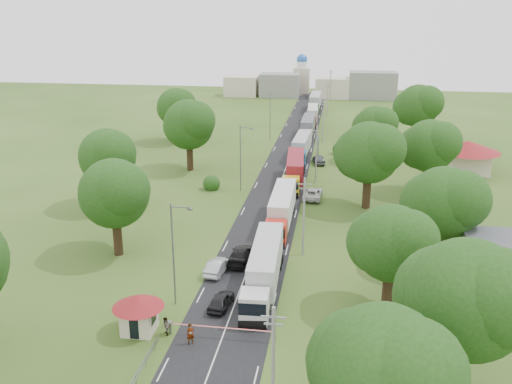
% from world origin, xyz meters
% --- Properties ---
extents(ground, '(260.00, 260.00, 0.00)m').
position_xyz_m(ground, '(0.00, 0.00, 0.00)').
color(ground, '#2D4717').
rests_on(ground, ground).
extents(road, '(8.00, 200.00, 0.04)m').
position_xyz_m(road, '(0.00, 20.00, 0.00)').
color(road, black).
rests_on(road, ground).
extents(boom_barrier, '(9.22, 0.35, 1.18)m').
position_xyz_m(boom_barrier, '(-1.36, -25.00, 0.89)').
color(boom_barrier, slate).
rests_on(boom_barrier, ground).
extents(guard_booth, '(4.40, 4.40, 3.45)m').
position_xyz_m(guard_booth, '(-7.20, -25.00, 2.16)').
color(guard_booth, beige).
rests_on(guard_booth, ground).
extents(info_sign, '(0.12, 3.10, 4.10)m').
position_xyz_m(info_sign, '(5.20, 35.00, 3.00)').
color(info_sign, slate).
rests_on(info_sign, ground).
extents(pole_0, '(1.60, 0.24, 9.00)m').
position_xyz_m(pole_0, '(5.50, -35.00, 4.68)').
color(pole_0, gray).
rests_on(pole_0, ground).
extents(pole_1, '(1.60, 0.24, 9.00)m').
position_xyz_m(pole_1, '(5.50, -7.00, 4.68)').
color(pole_1, gray).
rests_on(pole_1, ground).
extents(pole_2, '(1.60, 0.24, 9.00)m').
position_xyz_m(pole_2, '(5.50, 21.00, 4.68)').
color(pole_2, gray).
rests_on(pole_2, ground).
extents(pole_3, '(1.60, 0.24, 9.00)m').
position_xyz_m(pole_3, '(5.50, 49.00, 4.68)').
color(pole_3, gray).
rests_on(pole_3, ground).
extents(pole_4, '(1.60, 0.24, 9.00)m').
position_xyz_m(pole_4, '(5.50, 77.00, 4.68)').
color(pole_4, gray).
rests_on(pole_4, ground).
extents(pole_5, '(1.60, 0.24, 9.00)m').
position_xyz_m(pole_5, '(5.50, 105.00, 4.68)').
color(pole_5, gray).
rests_on(pole_5, ground).
extents(lamp_0, '(2.03, 0.22, 10.00)m').
position_xyz_m(lamp_0, '(-5.35, -20.00, 5.55)').
color(lamp_0, slate).
rests_on(lamp_0, ground).
extents(lamp_1, '(2.03, 0.22, 10.00)m').
position_xyz_m(lamp_1, '(-5.35, 15.00, 5.55)').
color(lamp_1, slate).
rests_on(lamp_1, ground).
extents(lamp_2, '(2.03, 0.22, 10.00)m').
position_xyz_m(lamp_2, '(-5.35, 50.00, 5.55)').
color(lamp_2, slate).
rests_on(lamp_2, ground).
extents(tree_0, '(8.80, 8.80, 11.07)m').
position_xyz_m(tree_0, '(11.99, -37.84, 7.22)').
color(tree_0, '#382616').
rests_on(tree_0, ground).
extents(tree_1, '(9.60, 9.60, 12.05)m').
position_xyz_m(tree_1, '(17.99, -29.83, 7.85)').
color(tree_1, '#382616').
rests_on(tree_1, ground).
extents(tree_2, '(8.00, 8.00, 10.10)m').
position_xyz_m(tree_2, '(13.99, -17.86, 6.60)').
color(tree_2, '#382616').
rests_on(tree_2, ground).
extents(tree_3, '(8.80, 8.80, 11.07)m').
position_xyz_m(tree_3, '(19.99, -7.84, 7.22)').
color(tree_3, '#382616').
rests_on(tree_3, ground).
extents(tree_4, '(9.60, 9.60, 12.05)m').
position_xyz_m(tree_4, '(12.99, 10.17, 7.85)').
color(tree_4, '#382616').
rests_on(tree_4, ground).
extents(tree_5, '(8.80, 8.80, 11.07)m').
position_xyz_m(tree_5, '(21.99, 18.16, 7.22)').
color(tree_5, '#382616').
rests_on(tree_5, ground).
extents(tree_6, '(8.00, 8.00, 10.10)m').
position_xyz_m(tree_6, '(14.99, 35.14, 6.60)').
color(tree_6, '#382616').
rests_on(tree_6, ground).
extents(tree_7, '(9.60, 9.60, 12.05)m').
position_xyz_m(tree_7, '(23.99, 50.17, 7.85)').
color(tree_7, '#382616').
rests_on(tree_7, ground).
extents(tree_10, '(8.80, 8.80, 11.07)m').
position_xyz_m(tree_10, '(-15.01, -9.84, 7.22)').
color(tree_10, '#382616').
rests_on(tree_10, ground).
extents(tree_11, '(8.80, 8.80, 11.07)m').
position_xyz_m(tree_11, '(-22.01, 5.16, 7.22)').
color(tree_11, '#382616').
rests_on(tree_11, ground).
extents(tree_12, '(9.60, 9.60, 12.05)m').
position_xyz_m(tree_12, '(-16.01, 25.17, 7.85)').
color(tree_12, '#382616').
rests_on(tree_12, ground).
extents(tree_13, '(8.80, 8.80, 11.07)m').
position_xyz_m(tree_13, '(-24.01, 45.16, 7.22)').
color(tree_13, '#382616').
rests_on(tree_13, ground).
extents(house_brick, '(8.60, 6.60, 5.20)m').
position_xyz_m(house_brick, '(26.00, -12.00, 2.65)').
color(house_brick, maroon).
rests_on(house_brick, ground).
extents(house_cream, '(10.08, 10.08, 5.80)m').
position_xyz_m(house_cream, '(30.00, 30.00, 3.64)').
color(house_cream, beige).
rests_on(house_cream, ground).
extents(distant_town, '(52.00, 8.00, 8.00)m').
position_xyz_m(distant_town, '(0.68, 110.00, 3.49)').
color(distant_town, gray).
rests_on(distant_town, ground).
extents(church, '(5.00, 5.00, 12.30)m').
position_xyz_m(church, '(-4.00, 118.00, 5.39)').
color(church, beige).
rests_on(church, ground).
extents(truck_0, '(3.10, 15.28, 4.23)m').
position_xyz_m(truck_0, '(2.32, -15.62, 2.24)').
color(truck_0, silver).
rests_on(truck_0, ground).
extents(truck_1, '(2.70, 15.00, 4.16)m').
position_xyz_m(truck_1, '(2.14, 1.60, 2.20)').
color(truck_1, red).
rests_on(truck_1, ground).
extents(truck_2, '(3.37, 15.06, 4.16)m').
position_xyz_m(truck_2, '(2.26, 19.86, 2.21)').
color(truck_2, gold).
rests_on(truck_2, ground).
extents(truck_3, '(2.88, 14.16, 3.92)m').
position_xyz_m(truck_3, '(2.09, 35.86, 2.08)').
color(truck_3, '#1A5A9E').
rests_on(truck_3, ground).
extents(truck_4, '(2.54, 14.39, 3.99)m').
position_xyz_m(truck_4, '(2.13, 53.90, 2.12)').
color(truck_4, '#BBBBBB').
rests_on(truck_4, ground).
extents(truck_5, '(2.87, 13.69, 3.78)m').
position_xyz_m(truck_5, '(2.29, 69.24, 2.01)').
color(truck_5, maroon).
rests_on(truck_5, ground).
extents(truck_6, '(2.73, 15.42, 4.28)m').
position_xyz_m(truck_6, '(2.03, 86.56, 2.27)').
color(truck_6, '#246025').
rests_on(truck_6, ground).
extents(car_lane_front, '(2.12, 4.27, 1.40)m').
position_xyz_m(car_lane_front, '(-1.14, -20.00, 0.70)').
color(car_lane_front, black).
rests_on(car_lane_front, ground).
extents(car_lane_mid, '(2.17, 4.69, 1.49)m').
position_xyz_m(car_lane_mid, '(-3.00, -13.00, 0.75)').
color(car_lane_mid, '#A6AAAE').
rests_on(car_lane_mid, ground).
extents(car_lane_rear, '(2.65, 5.82, 1.65)m').
position_xyz_m(car_lane_rear, '(-1.00, -9.93, 0.83)').
color(car_lane_rear, black).
rests_on(car_lane_rear, ground).
extents(car_verge_near, '(2.88, 5.75, 1.56)m').
position_xyz_m(car_verge_near, '(5.50, 12.82, 0.78)').
color(car_verge_near, silver).
rests_on(car_verge_near, ground).
extents(car_verge_far, '(2.72, 4.88, 1.57)m').
position_xyz_m(car_verge_far, '(5.50, 32.32, 0.78)').
color(car_verge_far, '#595C61').
rests_on(car_verge_far, ground).
extents(pedestrian_near, '(0.79, 0.71, 1.82)m').
position_xyz_m(pedestrian_near, '(-2.37, -26.24, 0.91)').
color(pedestrian_near, gray).
rests_on(pedestrian_near, ground).
extents(pedestrian_booth, '(0.92, 1.00, 1.65)m').
position_xyz_m(pedestrian_booth, '(-4.80, -25.31, 0.83)').
color(pedestrian_booth, gray).
rests_on(pedestrian_booth, ground).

